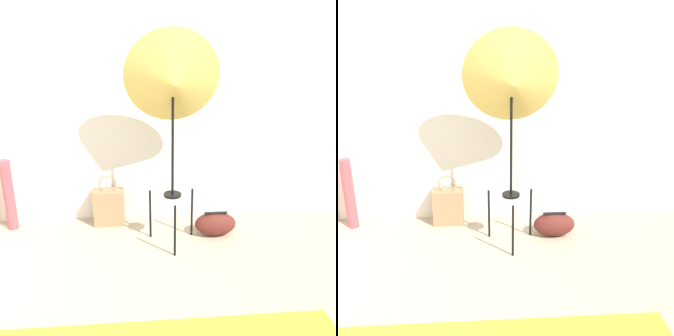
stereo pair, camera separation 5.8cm
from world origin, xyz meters
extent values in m
cube|color=silver|center=(0.00, 2.26, 1.30)|extent=(8.00, 0.05, 2.60)
cylinder|color=black|center=(0.18, 1.49, 0.23)|extent=(0.02, 0.02, 0.46)
cylinder|color=black|center=(-0.01, 1.82, 0.23)|extent=(0.02, 0.02, 0.46)
cylinder|color=black|center=(0.37, 1.82, 0.23)|extent=(0.02, 0.02, 0.46)
cylinder|color=black|center=(0.18, 1.71, 0.46)|extent=(0.15, 0.15, 0.02)
cylinder|color=black|center=(0.18, 1.71, 0.94)|extent=(0.02, 0.02, 0.96)
cone|color=#D1B251|center=(0.18, 1.71, 1.42)|extent=(0.77, 0.37, 0.79)
cube|color=#9E7A56|center=(-0.39, 2.11, 0.17)|extent=(0.29, 0.15, 0.35)
torus|color=#9E7A56|center=(-0.39, 2.11, 0.41)|extent=(0.17, 0.01, 0.17)
ellipsoid|color=#5B231E|center=(0.59, 1.81, 0.11)|extent=(0.38, 0.22, 0.22)
cube|color=black|center=(0.59, 1.81, 0.22)|extent=(0.21, 0.04, 0.01)
cylinder|color=#BC4C56|center=(-1.30, 2.09, 0.34)|extent=(0.10, 0.10, 0.68)
camera|label=1|loc=(-0.13, -1.34, 1.84)|focal=42.00mm
camera|label=2|loc=(-0.07, -1.35, 1.84)|focal=42.00mm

